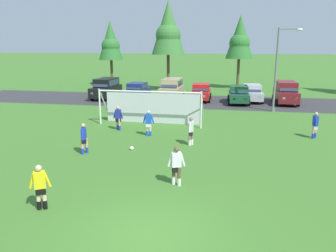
{
  "coord_description": "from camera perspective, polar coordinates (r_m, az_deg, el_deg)",
  "views": [
    {
      "loc": [
        2.16,
        -8.56,
        5.59
      ],
      "look_at": [
        -1.15,
        9.69,
        1.0
      ],
      "focal_mm": 35.07,
      "sensor_mm": 36.0,
      "label": 1
    }
  ],
  "objects": [
    {
      "name": "soccer_ball",
      "position": [
        18.07,
        -6.33,
        -3.85
      ],
      "size": [
        0.22,
        0.22,
        0.22
      ],
      "color": "white",
      "rests_on": "ground"
    },
    {
      "name": "player_striker_near",
      "position": [
        18.73,
        4.01,
        -0.88
      ],
      "size": [
        0.26,
        0.73,
        1.64
      ],
      "color": "#936B4C",
      "rests_on": "ground"
    },
    {
      "name": "parked_car_slot_left",
      "position": [
        34.98,
        -5.41,
        6.09
      ],
      "size": [
        2.28,
        4.32,
        1.72
      ],
      "color": "navy",
      "rests_on": "ground"
    },
    {
      "name": "tree_center_back",
      "position": [
        44.26,
        12.37,
        14.63
      ],
      "size": [
        3.49,
        3.49,
        9.3
      ],
      "color": "brown",
      "rests_on": "ground"
    },
    {
      "name": "tree_mid_left",
      "position": [
        40.96,
        0.04,
        16.41
      ],
      "size": [
        4.03,
        4.03,
        10.74
      ],
      "color": "brown",
      "rests_on": "ground"
    },
    {
      "name": "player_defender_far",
      "position": [
        13.4,
        1.47,
        -6.96
      ],
      "size": [
        0.74,
        0.36,
        1.64
      ],
      "color": "brown",
      "rests_on": "ground"
    },
    {
      "name": "parked_car_slot_right",
      "position": [
        34.44,
        14.37,
        5.6
      ],
      "size": [
        2.21,
        4.29,
        1.72
      ],
      "color": "#B2B2BC",
      "rests_on": "ground"
    },
    {
      "name": "soccer_goal",
      "position": [
        23.83,
        -2.86,
        3.48
      ],
      "size": [
        7.44,
        2.01,
        2.57
      ],
      "color": "white",
      "rests_on": "ground"
    },
    {
      "name": "ground_plane",
      "position": [
        24.32,
        4.91,
        0.55
      ],
      "size": [
        400.0,
        400.0,
        0.0
      ],
      "primitive_type": "plane",
      "color": "#3D7028"
    },
    {
      "name": "player_trailing_back",
      "position": [
        17.76,
        -14.4,
        -2.13
      ],
      "size": [
        0.34,
        0.75,
        1.64
      ],
      "color": "tan",
      "rests_on": "ground"
    },
    {
      "name": "parked_car_slot_far_left",
      "position": [
        35.82,
        -10.7,
        6.48
      ],
      "size": [
        2.33,
        4.7,
        2.16
      ],
      "color": "black",
      "rests_on": "ground"
    },
    {
      "name": "parked_car_slot_center",
      "position": [
        34.14,
        5.76,
        5.89
      ],
      "size": [
        2.08,
        4.22,
        1.72
      ],
      "color": "red",
      "rests_on": "ground"
    },
    {
      "name": "tree_left_edge",
      "position": [
        46.3,
        -9.96,
        14.2
      ],
      "size": [
        3.27,
        3.27,
        8.73
      ],
      "color": "brown",
      "rests_on": "ground"
    },
    {
      "name": "referee",
      "position": [
        12.32,
        -21.31,
        -9.9
      ],
      "size": [
        0.71,
        0.4,
        1.64
      ],
      "color": "beige",
      "rests_on": "ground"
    },
    {
      "name": "player_winger_left",
      "position": [
        22.27,
        -8.64,
        1.37
      ],
      "size": [
        0.73,
        0.31,
        1.64
      ],
      "color": "tan",
      "rests_on": "ground"
    },
    {
      "name": "parked_car_slot_center_right",
      "position": [
        33.04,
        12.18,
        5.38
      ],
      "size": [
        2.13,
        4.25,
        1.72
      ],
      "color": "#194C2D",
      "rests_on": "ground"
    },
    {
      "name": "parked_car_slot_center_left",
      "position": [
        34.84,
        0.69,
        6.52
      ],
      "size": [
        2.26,
        4.66,
        2.16
      ],
      "color": "tan",
      "rests_on": "ground"
    },
    {
      "name": "player_winger_right",
      "position": [
        21.99,
        24.19,
        0.13
      ],
      "size": [
        0.32,
        0.74,
        1.64
      ],
      "color": "tan",
      "rests_on": "ground"
    },
    {
      "name": "parked_car_slot_far_right",
      "position": [
        34.11,
        19.8,
        5.54
      ],
      "size": [
        2.16,
        4.61,
        2.16
      ],
      "color": "maroon",
      "rests_on": "ground"
    },
    {
      "name": "parking_lot_strip",
      "position": [
        33.68,
        6.48,
        4.26
      ],
      "size": [
        52.0,
        8.4,
        0.01
      ],
      "primitive_type": "cube",
      "color": "#333335",
      "rests_on": "ground"
    },
    {
      "name": "player_midfield_center",
      "position": [
        20.63,
        -3.4,
        0.51
      ],
      "size": [
        0.75,
        0.32,
        1.64
      ],
      "color": "beige",
      "rests_on": "ground"
    },
    {
      "name": "street_lamp",
      "position": [
        29.37,
        18.63,
        9.35
      ],
      "size": [
        2.0,
        0.32,
        6.98
      ],
      "color": "slate",
      "rests_on": "ground"
    }
  ]
}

